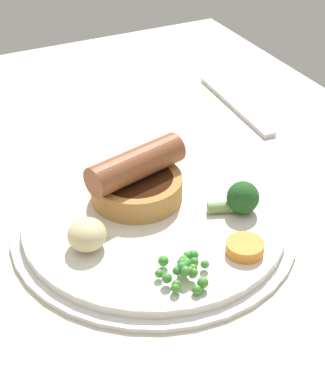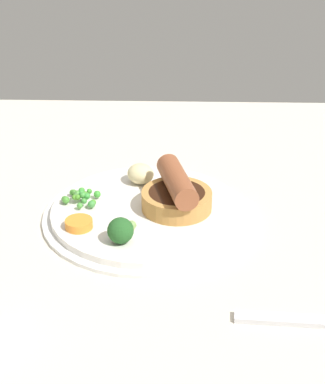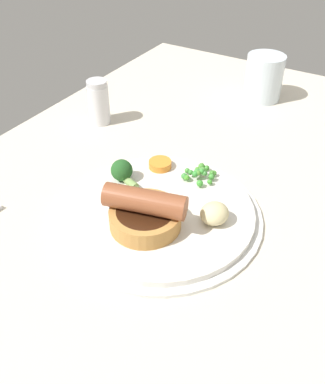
{
  "view_description": "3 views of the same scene",
  "coord_description": "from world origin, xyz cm",
  "px_view_note": "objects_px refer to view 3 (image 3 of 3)",
  "views": [
    {
      "loc": [
        40.69,
        -16.86,
        41.77
      ],
      "look_at": [
        -6.52,
        6.45,
        5.66
      ],
      "focal_mm": 60.0,
      "sensor_mm": 36.0,
      "label": 1
    },
    {
      "loc": [
        -8.67,
        77.95,
        46.18
      ],
      "look_at": [
        -6.54,
        4.56,
        6.88
      ],
      "focal_mm": 60.0,
      "sensor_mm": 36.0,
      "label": 2
    },
    {
      "loc": [
        -42.17,
        -18.45,
        41.96
      ],
      "look_at": [
        -3.13,
        5.08,
        6.05
      ],
      "focal_mm": 40.0,
      "sensor_mm": 36.0,
      "label": 3
    }
  ],
  "objects_px": {
    "dinner_plate": "(160,213)",
    "sausage_pudding": "(145,213)",
    "broccoli_floret_near": "(122,171)",
    "pea_pile": "(200,173)",
    "drinking_glass": "(264,77)",
    "potato_chunk_0": "(214,213)",
    "carrot_slice_2": "(160,164)",
    "salt_shaker": "(99,102)"
  },
  "relations": [
    {
      "from": "dinner_plate",
      "to": "broccoli_floret_near",
      "type": "relative_size",
      "value": 5.55
    },
    {
      "from": "sausage_pudding",
      "to": "salt_shaker",
      "type": "relative_size",
      "value": 1.34
    },
    {
      "from": "pea_pile",
      "to": "salt_shaker",
      "type": "bearing_deg",
      "value": 72.17
    },
    {
      "from": "drinking_glass",
      "to": "salt_shaker",
      "type": "relative_size",
      "value": 1.09
    },
    {
      "from": "sausage_pudding",
      "to": "pea_pile",
      "type": "height_order",
      "value": "sausage_pudding"
    },
    {
      "from": "potato_chunk_0",
      "to": "drinking_glass",
      "type": "distance_m",
      "value": 0.41
    },
    {
      "from": "broccoli_floret_near",
      "to": "potato_chunk_0",
      "type": "height_order",
      "value": "broccoli_floret_near"
    },
    {
      "from": "dinner_plate",
      "to": "sausage_pudding",
      "type": "relative_size",
      "value": 2.56
    },
    {
      "from": "sausage_pudding",
      "to": "broccoli_floret_near",
      "type": "bearing_deg",
      "value": 126.89
    },
    {
      "from": "pea_pile",
      "to": "salt_shaker",
      "type": "height_order",
      "value": "salt_shaker"
    },
    {
      "from": "carrot_slice_2",
      "to": "salt_shaker",
      "type": "height_order",
      "value": "salt_shaker"
    },
    {
      "from": "sausage_pudding",
      "to": "pea_pile",
      "type": "bearing_deg",
      "value": 69.94
    },
    {
      "from": "drinking_glass",
      "to": "potato_chunk_0",
      "type": "bearing_deg",
      "value": -167.87
    },
    {
      "from": "pea_pile",
      "to": "potato_chunk_0",
      "type": "bearing_deg",
      "value": -141.78
    },
    {
      "from": "broccoli_floret_near",
      "to": "drinking_glass",
      "type": "bearing_deg",
      "value": -79.73
    },
    {
      "from": "drinking_glass",
      "to": "salt_shaker",
      "type": "xyz_separation_m",
      "value": [
        -0.25,
        0.22,
        -0.0
      ]
    },
    {
      "from": "potato_chunk_0",
      "to": "drinking_glass",
      "type": "relative_size",
      "value": 0.43
    },
    {
      "from": "sausage_pudding",
      "to": "drinking_glass",
      "type": "height_order",
      "value": "drinking_glass"
    },
    {
      "from": "sausage_pudding",
      "to": "salt_shaker",
      "type": "bearing_deg",
      "value": 124.1
    },
    {
      "from": "sausage_pudding",
      "to": "pea_pile",
      "type": "relative_size",
      "value": 2.1
    },
    {
      "from": "potato_chunk_0",
      "to": "carrot_slice_2",
      "type": "xyz_separation_m",
      "value": [
        0.07,
        0.12,
        -0.01
      ]
    },
    {
      "from": "pea_pile",
      "to": "broccoli_floret_near",
      "type": "bearing_deg",
      "value": 123.2
    },
    {
      "from": "carrot_slice_2",
      "to": "drinking_glass",
      "type": "bearing_deg",
      "value": -6.45
    },
    {
      "from": "dinner_plate",
      "to": "pea_pile",
      "type": "height_order",
      "value": "pea_pile"
    },
    {
      "from": "sausage_pudding",
      "to": "broccoli_floret_near",
      "type": "relative_size",
      "value": 2.17
    },
    {
      "from": "carrot_slice_2",
      "to": "drinking_glass",
      "type": "distance_m",
      "value": 0.34
    },
    {
      "from": "dinner_plate",
      "to": "broccoli_floret_near",
      "type": "height_order",
      "value": "broccoli_floret_near"
    },
    {
      "from": "potato_chunk_0",
      "to": "salt_shaker",
      "type": "bearing_deg",
      "value": 63.11
    },
    {
      "from": "dinner_plate",
      "to": "carrot_slice_2",
      "type": "height_order",
      "value": "carrot_slice_2"
    },
    {
      "from": "potato_chunk_0",
      "to": "drinking_glass",
      "type": "bearing_deg",
      "value": 12.13
    },
    {
      "from": "sausage_pudding",
      "to": "carrot_slice_2",
      "type": "xyz_separation_m",
      "value": [
        0.12,
        0.05,
        -0.02
      ]
    },
    {
      "from": "salt_shaker",
      "to": "pea_pile",
      "type": "bearing_deg",
      "value": -107.83
    },
    {
      "from": "dinner_plate",
      "to": "drinking_glass",
      "type": "distance_m",
      "value": 0.42
    },
    {
      "from": "dinner_plate",
      "to": "drinking_glass",
      "type": "bearing_deg",
      "value": 1.79
    },
    {
      "from": "dinner_plate",
      "to": "sausage_pudding",
      "type": "distance_m",
      "value": 0.05
    },
    {
      "from": "carrot_slice_2",
      "to": "drinking_glass",
      "type": "height_order",
      "value": "drinking_glass"
    },
    {
      "from": "potato_chunk_0",
      "to": "drinking_glass",
      "type": "xyz_separation_m",
      "value": [
        0.4,
        0.09,
        0.02
      ]
    },
    {
      "from": "pea_pile",
      "to": "dinner_plate",
      "type": "bearing_deg",
      "value": 171.29
    },
    {
      "from": "broccoli_floret_near",
      "to": "sausage_pudding",
      "type": "bearing_deg",
      "value": 161.41
    },
    {
      "from": "pea_pile",
      "to": "broccoli_floret_near",
      "type": "distance_m",
      "value": 0.11
    },
    {
      "from": "dinner_plate",
      "to": "pea_pile",
      "type": "relative_size",
      "value": 5.37
    },
    {
      "from": "broccoli_floret_near",
      "to": "carrot_slice_2",
      "type": "relative_size",
      "value": 1.44
    }
  ]
}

